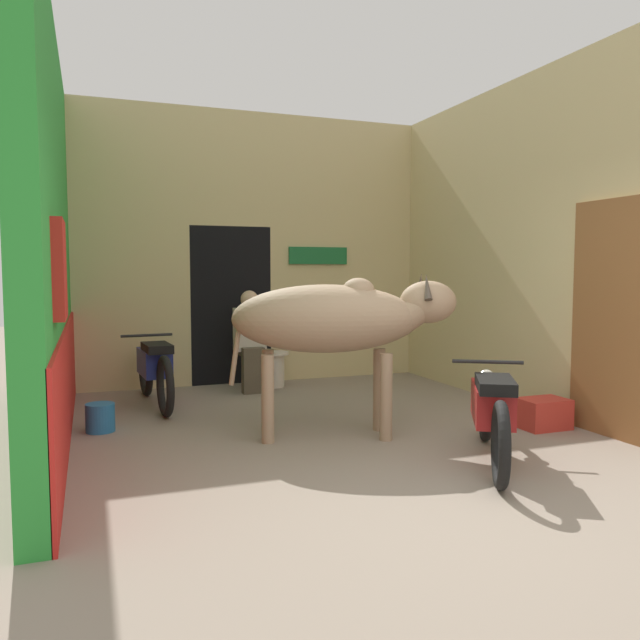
# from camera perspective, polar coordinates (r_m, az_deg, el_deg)

# --- Properties ---
(ground_plane) EXTENTS (30.00, 30.00, 0.00)m
(ground_plane) POSITION_cam_1_polar(r_m,az_deg,el_deg) (4.19, 10.92, -16.08)
(ground_plane) COLOR gray
(wall_left_shopfront) EXTENTS (0.25, 4.61, 3.52)m
(wall_left_shopfront) POSITION_cam_1_polar(r_m,az_deg,el_deg) (5.65, -23.47, 6.47)
(wall_left_shopfront) COLOR green
(wall_left_shopfront) RESTS_ON ground_plane
(wall_back_with_doorway) EXTENTS (4.53, 0.93, 3.52)m
(wall_back_with_doorway) POSITION_cam_1_polar(r_m,az_deg,el_deg) (8.43, -7.05, 4.67)
(wall_back_with_doorway) COLOR #D1BC84
(wall_back_with_doorway) RESTS_ON ground_plane
(wall_right_with_door) EXTENTS (0.22, 4.61, 3.52)m
(wall_right_with_door) POSITION_cam_1_polar(r_m,az_deg,el_deg) (7.13, 17.96, 6.40)
(wall_right_with_door) COLOR #D1BC84
(wall_right_with_door) RESTS_ON ground_plane
(cow) EXTENTS (2.05, 1.06, 1.46)m
(cow) POSITION_cam_1_polar(r_m,az_deg,el_deg) (5.48, 1.59, -0.01)
(cow) COLOR tan
(cow) RESTS_ON ground_plane
(motorcycle_near) EXTENTS (0.99, 1.60, 0.73)m
(motorcycle_near) POSITION_cam_1_polar(r_m,az_deg,el_deg) (5.01, 15.47, -7.91)
(motorcycle_near) COLOR black
(motorcycle_near) RESTS_ON ground_plane
(motorcycle_far) EXTENTS (0.58, 1.81, 0.75)m
(motorcycle_far) POSITION_cam_1_polar(r_m,az_deg,el_deg) (7.04, -14.90, -4.23)
(motorcycle_far) COLOR black
(motorcycle_far) RESTS_ON ground_plane
(shopkeeper_seated) EXTENTS (0.37, 0.34, 1.23)m
(shopkeeper_seated) POSITION_cam_1_polar(r_m,az_deg,el_deg) (7.62, -6.36, -1.65)
(shopkeeper_seated) COLOR brown
(shopkeeper_seated) RESTS_ON ground_plane
(plastic_stool) EXTENTS (0.36, 0.36, 0.45)m
(plastic_stool) POSITION_cam_1_polar(r_m,az_deg,el_deg) (7.95, -4.19, -4.41)
(plastic_stool) COLOR beige
(plastic_stool) RESTS_ON ground_plane
(crate) EXTENTS (0.44, 0.32, 0.28)m
(crate) POSITION_cam_1_polar(r_m,az_deg,el_deg) (6.24, 19.74, -8.05)
(crate) COLOR red
(crate) RESTS_ON ground_plane
(bucket) EXTENTS (0.26, 0.26, 0.26)m
(bucket) POSITION_cam_1_polar(r_m,az_deg,el_deg) (6.11, -19.46, -8.41)
(bucket) COLOR #23669E
(bucket) RESTS_ON ground_plane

